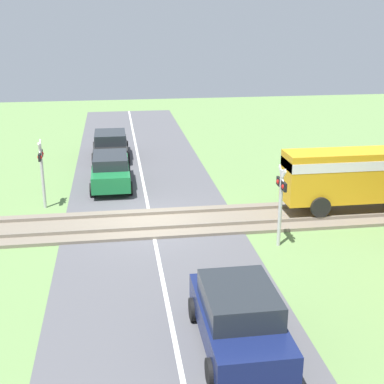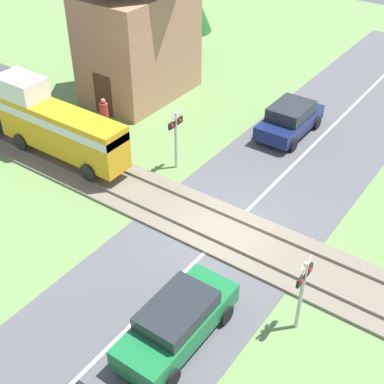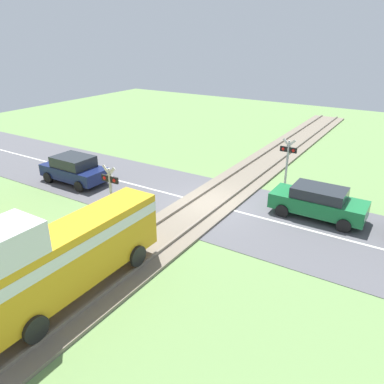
{
  "view_description": "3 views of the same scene",
  "coord_description": "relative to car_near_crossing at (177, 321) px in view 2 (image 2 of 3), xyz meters",
  "views": [
    {
      "loc": [
        18.25,
        -1.18,
        7.42
      ],
      "look_at": [
        0.0,
        1.51,
        1.2
      ],
      "focal_mm": 50.0,
      "sensor_mm": 36.0,
      "label": 1
    },
    {
      "loc": [
        -12.88,
        -7.65,
        12.79
      ],
      "look_at": [
        0.0,
        1.51,
        1.2
      ],
      "focal_mm": 50.0,
      "sensor_mm": 36.0,
      "label": 2
    },
    {
      "loc": [
        -8.25,
        14.55,
        7.79
      ],
      "look_at": [
        0.0,
        1.51,
        1.2
      ],
      "focal_mm": 35.0,
      "sensor_mm": 36.0,
      "label": 3
    }
  ],
  "objects": [
    {
      "name": "tree_by_station",
      "position": [
        17.35,
        12.16,
        2.72
      ],
      "size": [
        2.87,
        2.87,
        5.22
      ],
      "color": "brown",
      "rests_on": "ground_plane"
    },
    {
      "name": "track_bed",
      "position": [
        4.87,
        1.44,
        -0.7
      ],
      "size": [
        2.8,
        48.0,
        0.24
      ],
      "color": "#756B5B",
      "rests_on": "ground_plane"
    },
    {
      "name": "pedestrian_by_station",
      "position": [
        8.03,
        10.31,
        -0.05
      ],
      "size": [
        0.39,
        0.39,
        1.59
      ],
      "color": "#B2282D",
      "rests_on": "ground_plane"
    },
    {
      "name": "crossing_signal_west_approach",
      "position": [
        2.42,
        -2.63,
        1.0
      ],
      "size": [
        0.9,
        0.18,
        2.74
      ],
      "color": "#B7B7B7",
      "rests_on": "ground_plane"
    },
    {
      "name": "station_building",
      "position": [
        11.98,
        11.36,
        3.18
      ],
      "size": [
        6.19,
        4.22,
        8.09
      ],
      "color": "#AD7A5B",
      "rests_on": "ground_plane"
    },
    {
      "name": "car_near_crossing",
      "position": [
        0.0,
        0.0,
        0.0
      ],
      "size": [
        4.15,
        1.79,
        1.46
      ],
      "color": "#197038",
      "rests_on": "ground_plane"
    },
    {
      "name": "crossing_signal_east_approach",
      "position": [
        7.31,
        5.51,
        1.0
      ],
      "size": [
        0.9,
        0.18,
        2.74
      ],
      "color": "#B7B7B7",
      "rests_on": "ground_plane"
    },
    {
      "name": "road_surface",
      "position": [
        4.87,
        1.44,
        -0.76
      ],
      "size": [
        48.0,
        6.4,
        0.02
      ],
      "color": "#515156",
      "rests_on": "ground_plane"
    },
    {
      "name": "car_far_side",
      "position": [
        12.68,
        2.88,
        0.02
      ],
      "size": [
        3.86,
        1.92,
        1.52
      ],
      "color": "#141E4C",
      "rests_on": "ground_plane"
    },
    {
      "name": "ground_plane",
      "position": [
        4.87,
        1.44,
        -0.77
      ],
      "size": [
        60.0,
        60.0,
        0.0
      ],
      "primitive_type": "plane",
      "color": "#66894C"
    }
  ]
}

